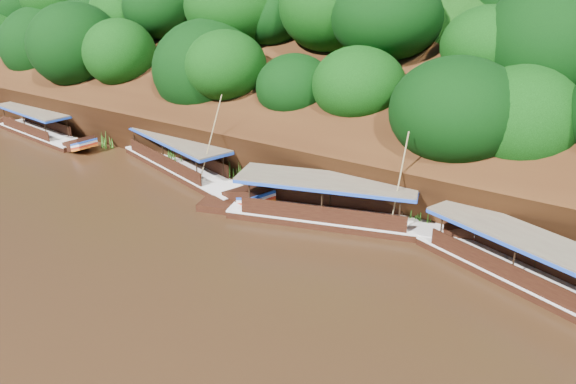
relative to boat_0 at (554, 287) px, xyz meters
The scene contains 7 objects.
ground 15.44m from the boat_0, 156.61° to the right, with size 160.00×160.00×0.00m, color black.
riverbank 21.87m from the boat_0, 130.49° to the left, with size 120.00×30.06×19.40m.
boat_0 is the anchor object (origin of this frame).
boat_1 11.19m from the boat_0, behind, with size 15.59×6.75×6.65m.
boat_2 24.53m from the boat_0, behind, with size 16.30×6.42×7.00m.
boat_3 40.96m from the boat_0, behind, with size 13.14×3.35×2.76m.
reeds 17.92m from the boat_0, 169.19° to the left, with size 50.31×2.24×1.79m.
Camera 1 is at (16.27, -18.67, 14.38)m, focal length 35.00 mm.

